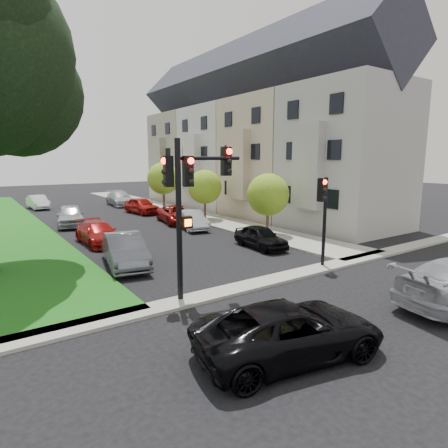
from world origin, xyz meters
TOP-DOWN VIEW (x-y plane):
  - ground at (0.00, 0.00)m, footprint 140.00×140.00m
  - sidewalk_right at (6.75, 24.00)m, footprint 3.50×44.00m
  - sidewalk_cross at (0.00, 2.00)m, footprint 60.00×1.00m
  - house_a at (12.45, 8.00)m, footprint 7.70×7.55m
  - house_b at (12.45, 15.50)m, footprint 7.70×7.55m
  - house_c at (12.45, 23.00)m, footprint 7.70×7.55m
  - house_d at (12.45, 30.50)m, footprint 7.70×7.55m
  - small_tree_a at (6.20, 9.02)m, footprint 2.71×2.71m
  - small_tree_b at (6.20, 16.67)m, footprint 2.74×2.74m
  - small_tree_c at (6.20, 24.29)m, footprint 3.09×3.09m
  - traffic_signal_main at (-3.36, 2.24)m, footprint 2.76×0.73m
  - traffic_signal_secondary at (3.47, 2.19)m, footprint 0.55×0.44m
  - car_cross_near at (-3.27, -2.65)m, footprint 5.32×3.22m
  - car_parked_0 at (3.73, 6.77)m, footprint 1.77×3.84m
  - car_parked_1 at (3.41, 13.97)m, footprint 2.19×4.26m
  - car_parked_2 at (3.79, 16.96)m, footprint 3.05×5.17m
  - car_parked_3 at (3.46, 23.25)m, footprint 2.25×4.51m
  - car_parked_4 at (3.92, 30.20)m, footprint 2.48×5.39m
  - car_parked_5 at (-3.84, 7.56)m, footprint 2.46×4.86m
  - car_parked_6 at (-3.48, 12.98)m, footprint 1.90×4.51m
  - car_parked_7 at (-3.41, 20.21)m, footprint 2.71×4.90m
  - car_parked_9 at (-3.80, 32.23)m, footprint 1.75×4.22m

SIDE VIEW (x-z plane):
  - ground at x=0.00m, z-range 0.00..0.00m
  - sidewalk_right at x=6.75m, z-range 0.00..0.12m
  - sidewalk_cross at x=0.00m, z-range 0.00..0.12m
  - car_parked_0 at x=3.73m, z-range 0.00..1.27m
  - car_parked_6 at x=-3.48m, z-range 0.00..1.30m
  - car_parked_1 at x=3.41m, z-range 0.00..1.34m
  - car_parked_2 at x=3.79m, z-range 0.00..1.35m
  - car_parked_9 at x=-3.80m, z-range 0.00..1.36m
  - car_cross_near at x=-3.27m, z-range 0.00..1.38m
  - car_parked_3 at x=3.46m, z-range 0.00..1.48m
  - car_parked_4 at x=3.92m, z-range 0.00..1.53m
  - car_parked_5 at x=-3.84m, z-range 0.00..1.53m
  - car_parked_7 at x=-3.41m, z-range 0.00..1.58m
  - small_tree_a at x=6.20m, z-range 0.67..4.74m
  - small_tree_b at x=6.20m, z-range 0.68..4.79m
  - traffic_signal_secondary at x=3.47m, z-range 0.82..4.98m
  - small_tree_c at x=6.20m, z-range 0.76..5.39m
  - traffic_signal_main at x=-3.36m, z-range 1.07..6.71m
  - house_a at x=12.45m, z-range -1.05..14.92m
  - house_b at x=12.45m, z-range -1.05..14.92m
  - house_c at x=12.45m, z-range -1.05..14.92m
  - house_d at x=12.45m, z-range -1.05..14.92m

